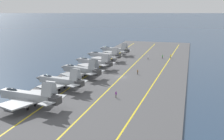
# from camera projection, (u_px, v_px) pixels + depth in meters

# --- Properties ---
(ground_plane) EXTENTS (2000.00, 2000.00, 0.00)m
(ground_plane) POSITION_uv_depth(u_px,v_px,m) (121.00, 78.00, 90.33)
(ground_plane) COLOR navy
(carrier_deck) EXTENTS (191.28, 40.91, 0.40)m
(carrier_deck) POSITION_uv_depth(u_px,v_px,m) (121.00, 78.00, 90.29)
(carrier_deck) COLOR #4C4C4F
(carrier_deck) RESTS_ON ground
(deck_stripe_foul_line) EXTENTS (172.06, 6.44, 0.01)m
(deck_stripe_foul_line) POSITION_uv_depth(u_px,v_px,m) (156.00, 79.00, 87.27)
(deck_stripe_foul_line) COLOR yellow
(deck_stripe_foul_line) RESTS_ON carrier_deck
(deck_stripe_centerline) EXTENTS (172.15, 0.36, 0.01)m
(deck_stripe_centerline) POSITION_uv_depth(u_px,v_px,m) (121.00, 77.00, 90.24)
(deck_stripe_centerline) COLOR yellow
(deck_stripe_centerline) RESTS_ON carrier_deck
(deck_stripe_edge_line) EXTENTS (172.12, 4.00, 0.01)m
(deck_stripe_edge_line) POSITION_uv_depth(u_px,v_px,m) (88.00, 75.00, 93.21)
(deck_stripe_edge_line) COLOR yellow
(deck_stripe_edge_line) RESTS_ON carrier_deck
(parked_jet_nearest) EXTENTS (14.50, 17.56, 6.57)m
(parked_jet_nearest) POSITION_uv_depth(u_px,v_px,m) (27.00, 96.00, 62.30)
(parked_jet_nearest) COLOR #9EA3A8
(parked_jet_nearest) RESTS_ON carrier_deck
(parked_jet_second) EXTENTS (13.97, 15.70, 6.18)m
(parked_jet_second) POSITION_uv_depth(u_px,v_px,m) (59.00, 81.00, 76.37)
(parked_jet_second) COLOR #9EA3A8
(parked_jet_second) RESTS_ON carrier_deck
(parked_jet_third) EXTENTS (14.09, 16.27, 6.46)m
(parked_jet_third) POSITION_uv_depth(u_px,v_px,m) (80.00, 70.00, 89.67)
(parked_jet_third) COLOR gray
(parked_jet_third) RESTS_ON carrier_deck
(parked_jet_fourth) EXTENTS (13.04, 17.06, 5.70)m
(parked_jet_fourth) POSITION_uv_depth(u_px,v_px,m) (93.00, 62.00, 103.18)
(parked_jet_fourth) COLOR #A8AAAF
(parked_jet_fourth) RESTS_ON carrier_deck
(parked_jet_fifth) EXTENTS (13.43, 15.97, 5.79)m
(parked_jet_fifth) POSITION_uv_depth(u_px,v_px,m) (104.00, 55.00, 117.26)
(parked_jet_fifth) COLOR #A8AAAF
(parked_jet_fifth) RESTS_ON carrier_deck
(parked_jet_sixth) EXTENTS (12.72, 16.45, 5.80)m
(parked_jet_sixth) POSITION_uv_depth(u_px,v_px,m) (114.00, 50.00, 132.14)
(parked_jet_sixth) COLOR #9EA3A8
(parked_jet_sixth) RESTS_ON carrier_deck
(crew_white_vest) EXTENTS (0.32, 0.42, 1.83)m
(crew_white_vest) POSITION_uv_depth(u_px,v_px,m) (148.00, 57.00, 119.92)
(crew_white_vest) COLOR #383328
(crew_white_vest) RESTS_ON carrier_deck
(crew_yellow_vest) EXTENTS (0.42, 0.46, 1.76)m
(crew_yellow_vest) POSITION_uv_depth(u_px,v_px,m) (171.00, 56.00, 122.99)
(crew_yellow_vest) COLOR #4C473D
(crew_yellow_vest) RESTS_ON carrier_deck
(crew_brown_vest) EXTENTS (0.46, 0.44, 1.72)m
(crew_brown_vest) POSITION_uv_depth(u_px,v_px,m) (138.00, 72.00, 93.48)
(crew_brown_vest) COLOR #383328
(crew_brown_vest) RESTS_ON carrier_deck
(crew_green_vest) EXTENTS (0.46, 0.40, 1.71)m
(crew_green_vest) POSITION_uv_depth(u_px,v_px,m) (162.00, 56.00, 122.00)
(crew_green_vest) COLOR #383328
(crew_green_vest) RESTS_ON carrier_deck
(crew_purple_vest) EXTENTS (0.45, 0.45, 1.76)m
(crew_purple_vest) POSITION_uv_depth(u_px,v_px,m) (116.00, 94.00, 69.52)
(crew_purple_vest) COLOR #4C473D
(crew_purple_vest) RESTS_ON carrier_deck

